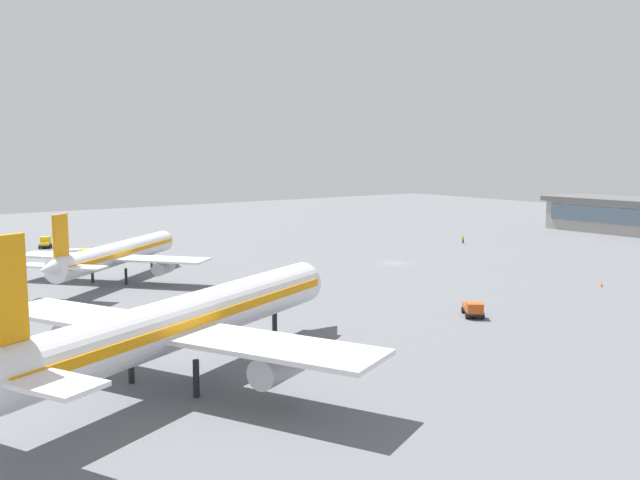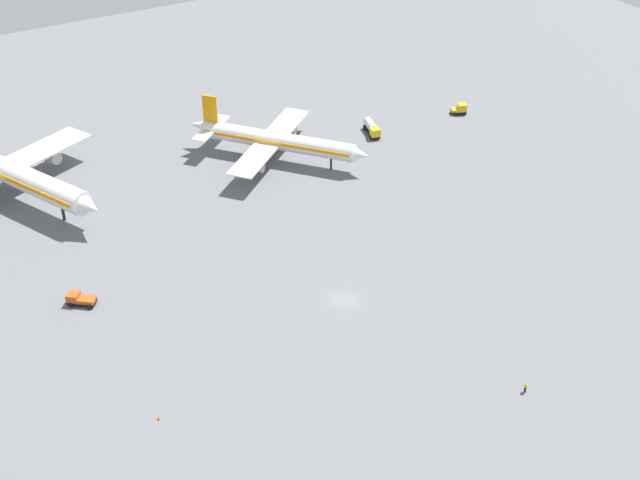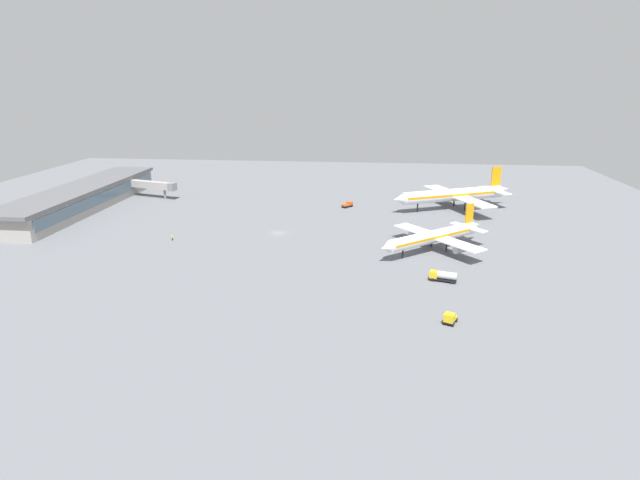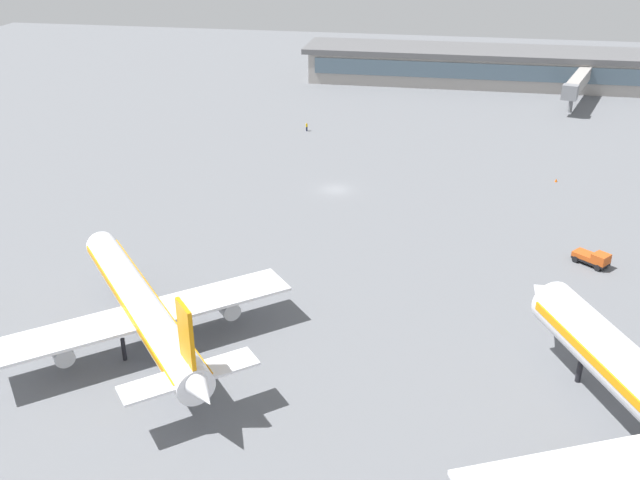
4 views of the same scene
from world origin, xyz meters
TOP-DOWN VIEW (x-y plane):
  - ground at (0.00, 0.00)m, footprint 288.00×288.00m
  - terminal_building at (-23.57, -77.94)m, footprint 86.97×17.49m
  - airplane_at_gate at (-37.12, 58.61)m, footprint 37.86×45.66m
  - airplane_taxiing at (12.37, 46.24)m, footprint 28.21×31.57m
  - pushback_tractor at (-36.01, 19.71)m, footprint 4.61×4.26m
  - baggage_tug at (57.13, 44.62)m, footprint 3.70×3.27m
  - fuel_truck at (35.01, 46.09)m, footprint 3.49×6.58m
  - ground_crew_worker at (10.71, -30.15)m, footprint 0.43×0.58m
  - jet_bridge at (-43.70, -59.06)m, footprint 8.90×21.78m
  - safety_cone_near_gate at (-34.76, -9.89)m, footprint 0.44×0.44m

SIDE VIEW (x-z plane):
  - ground at x=0.00m, z-range 0.00..0.00m
  - safety_cone_near_gate at x=-34.76m, z-range 0.00..0.60m
  - ground_crew_worker at x=10.71m, z-range 0.01..1.68m
  - pushback_tractor at x=-36.01m, z-range 0.02..1.92m
  - baggage_tug at x=57.13m, z-range 0.01..2.31m
  - fuel_truck at x=35.01m, z-range 0.14..2.64m
  - airplane_taxiing at x=12.37m, z-range -1.59..10.04m
  - terminal_building at x=-23.57m, z-range 0.08..8.42m
  - jet_bridge at x=-43.70m, z-range 1.77..8.51m
  - airplane_at_gate at x=-37.12m, z-range -2.01..12.75m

